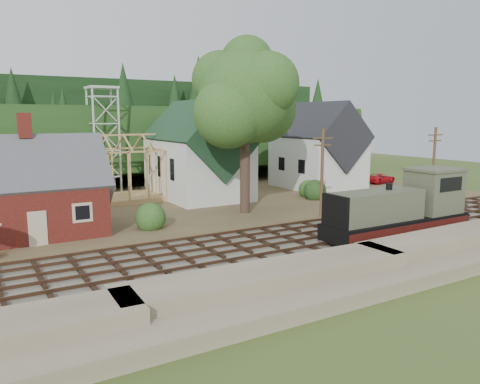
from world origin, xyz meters
TOP-DOWN VIEW (x-y plane):
  - ground at (0.00, 0.00)m, footprint 140.00×140.00m
  - embankment at (0.00, -8.50)m, footprint 64.00×5.00m
  - railroad_bed at (0.00, 0.00)m, footprint 64.00×11.00m
  - village_flat at (0.00, 18.00)m, footprint 64.00×26.00m
  - hillside at (0.00, 42.00)m, footprint 70.00×28.96m
  - ridge at (0.00, 58.00)m, footprint 80.00×20.00m
  - depot at (-16.00, 11.00)m, footprint 10.80×7.41m
  - church at (2.00, 19.68)m, footprint 8.40×15.17m
  - farmhouse at (18.00, 19.00)m, footprint 8.40×10.80m
  - timber_frame at (-6.00, 22.00)m, footprint 8.20×6.20m
  - lattice_tower at (-6.00, 28.00)m, footprint 3.20×3.20m
  - big_tree at (2.17, 10.08)m, footprint 10.90×8.40m
  - telegraph_pole_near at (7.00, 5.20)m, footprint 2.20×0.28m
  - telegraph_pole_far at (22.00, 5.20)m, footprint 2.20×0.28m
  - locomotive at (7.82, -3.00)m, footprint 12.44×3.11m
  - car_blue at (-13.51, 12.35)m, footprint 2.85×3.25m
  - car_red at (27.80, 17.65)m, footprint 4.93×2.80m

SIDE VIEW (x-z plane):
  - ground at x=0.00m, z-range 0.00..0.00m
  - embankment at x=0.00m, z-range -0.80..0.80m
  - hillside at x=0.00m, z-range -6.37..6.37m
  - ridge at x=0.00m, z-range -6.00..6.00m
  - railroad_bed at x=0.00m, z-range 0.00..0.16m
  - village_flat at x=0.00m, z-range 0.00..0.30m
  - car_blue at x=-13.51m, z-range 0.30..1.36m
  - car_red at x=27.80m, z-range 0.30..1.60m
  - locomotive at x=7.82m, z-range -0.30..4.67m
  - depot at x=-16.00m, z-range -1.29..7.71m
  - timber_frame at x=-6.00m, z-range -0.23..6.76m
  - telegraph_pole_near at x=7.00m, z-range 0.25..8.25m
  - telegraph_pole_far at x=22.00m, z-range 0.25..8.25m
  - farmhouse at x=18.00m, z-range -0.43..10.17m
  - church at x=2.00m, z-range -1.32..11.68m
  - lattice_tower at x=-6.00m, z-range 3.97..16.10m
  - big_tree at x=2.17m, z-range 2.87..17.57m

